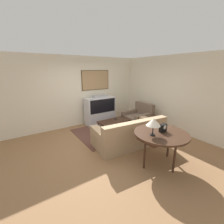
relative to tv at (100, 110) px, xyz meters
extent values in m
plane|color=#8E6642|center=(-0.73, -1.76, -0.57)|extent=(12.00, 12.00, 0.00)
cube|color=beige|center=(-0.73, 0.37, 0.78)|extent=(12.00, 0.06, 2.70)
cube|color=#4C381E|center=(0.00, 0.32, 1.21)|extent=(1.22, 0.03, 0.79)
cube|color=#A37F56|center=(0.00, 0.31, 1.21)|extent=(1.17, 0.01, 0.74)
cube|color=beige|center=(1.90, -1.76, 0.78)|extent=(0.06, 12.00, 2.70)
cube|color=brown|center=(-0.14, -0.96, -0.56)|extent=(2.37, 1.86, 0.01)
cube|color=silver|center=(0.00, 0.00, -0.32)|extent=(1.24, 0.49, 0.50)
cube|color=silver|center=(0.00, 0.00, 0.23)|extent=(1.24, 0.49, 0.61)
cube|color=black|center=(0.00, -0.25, 0.23)|extent=(1.12, 0.01, 0.54)
cube|color=#9E9EA3|center=(0.00, 0.00, 0.58)|extent=(0.56, 0.27, 0.09)
cube|color=tan|center=(-0.19, -2.05, -0.34)|extent=(2.16, 1.19, 0.45)
cube|color=tan|center=(-0.23, -2.43, 0.07)|extent=(2.09, 0.42, 0.39)
cube|color=tan|center=(0.72, -2.13, -0.26)|extent=(0.33, 1.01, 0.61)
cube|color=tan|center=(-1.11, -1.96, -0.26)|extent=(0.33, 1.01, 0.61)
cube|color=#7C664D|center=(0.25, -2.34, 0.05)|extent=(0.37, 0.15, 0.34)
cube|color=#7C664D|center=(-0.68, -2.26, 0.05)|extent=(0.37, 0.15, 0.34)
cube|color=brown|center=(1.05, -1.13, -0.34)|extent=(0.98, 0.92, 0.45)
cube|color=brown|center=(1.43, -1.11, 0.11)|extent=(0.21, 0.90, 0.45)
cube|color=brown|center=(1.04, -0.76, -0.27)|extent=(0.95, 0.19, 0.59)
cube|color=brown|center=(1.06, -1.49, -0.27)|extent=(0.95, 0.19, 0.59)
cube|color=#3D2619|center=(0.00, -1.01, -0.18)|extent=(1.15, 0.55, 0.04)
cylinder|color=#3D2619|center=(-0.52, -1.24, -0.38)|extent=(0.04, 0.04, 0.37)
cylinder|color=#3D2619|center=(0.53, -1.24, -0.38)|extent=(0.04, 0.04, 0.37)
cylinder|color=#3D2619|center=(-0.52, -0.78, -0.38)|extent=(0.04, 0.04, 0.37)
cylinder|color=#3D2619|center=(0.53, -0.78, -0.38)|extent=(0.04, 0.04, 0.37)
cylinder|color=#3D2619|center=(-0.23, -3.23, 0.21)|extent=(1.23, 1.23, 0.04)
cube|color=#3D2619|center=(-0.23, -3.23, 0.15)|extent=(1.05, 0.49, 0.08)
cylinder|color=#3D2619|center=(-0.66, -3.17, -0.19)|extent=(0.05, 0.05, 0.75)
cylinder|color=#3D2619|center=(0.20, -3.17, -0.19)|extent=(0.05, 0.05, 0.75)
cylinder|color=#3D2619|center=(-0.23, -3.63, -0.19)|extent=(0.05, 0.05, 0.75)
cylinder|color=black|center=(-0.50, -3.22, 0.24)|extent=(0.11, 0.11, 0.02)
cylinder|color=black|center=(-0.50, -3.22, 0.42)|extent=(0.02, 0.02, 0.33)
cone|color=silver|center=(-0.50, -3.22, 0.54)|extent=(0.31, 0.31, 0.17)
cube|color=black|center=(-0.16, -3.22, 0.32)|extent=(0.18, 0.09, 0.19)
cylinder|color=white|center=(-0.16, -3.26, 0.36)|extent=(0.10, 0.01, 0.10)
cube|color=black|center=(0.14, -0.92, -0.15)|extent=(0.07, 0.17, 0.02)
camera|label=1|loc=(-2.95, -5.23, 1.62)|focal=24.00mm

